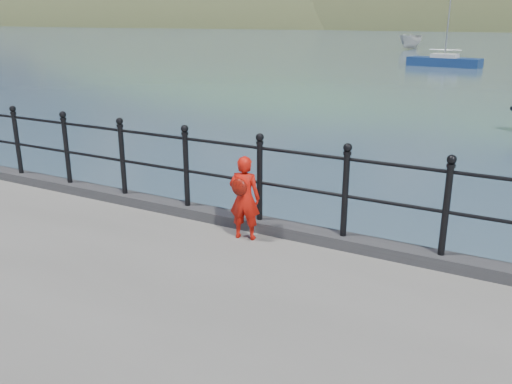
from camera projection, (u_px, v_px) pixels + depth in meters
The scene contains 6 objects.
ground at pixel (229, 281), 8.15m from camera, with size 600.00×600.00×0.00m, color #2D4251.
kerb at pixel (222, 217), 7.69m from camera, with size 60.00×0.30×0.15m, color #28282B.
railing at pixel (221, 166), 7.46m from camera, with size 18.11×0.11×1.20m.
child at pixel (244, 197), 6.98m from camera, with size 0.46×0.36×1.12m.
launch_white at pixel (411, 42), 66.07m from camera, with size 1.77×4.71×1.82m, color beige.
sailboat_port at pixel (444, 62), 43.21m from camera, with size 5.79×2.46×8.20m.
Camera 1 is at (3.88, -6.24, 3.78)m, focal length 38.00 mm.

